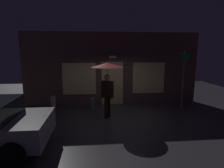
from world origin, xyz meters
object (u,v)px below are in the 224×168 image
(sidewalk_bollard_2, at_px, (53,103))
(sidewalk_bollard, at_px, (93,104))
(person_with_umbrella, at_px, (107,74))
(street_sign_post, at_px, (183,77))

(sidewalk_bollard_2, bearing_deg, sidewalk_bollard, -9.06)
(sidewalk_bollard, bearing_deg, person_with_umbrella, -58.81)
(street_sign_post, relative_size, sidewalk_bollard, 4.75)
(person_with_umbrella, distance_m, sidewalk_bollard_2, 3.19)
(person_with_umbrella, height_order, street_sign_post, street_sign_post)
(person_with_umbrella, xyz_separation_m, sidewalk_bollard_2, (-2.49, 1.33, -1.49))
(sidewalk_bollard, distance_m, sidewalk_bollard_2, 1.89)
(street_sign_post, height_order, sidewalk_bollard, street_sign_post)
(street_sign_post, distance_m, sidewalk_bollard, 4.36)
(person_with_umbrella, distance_m, street_sign_post, 3.61)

